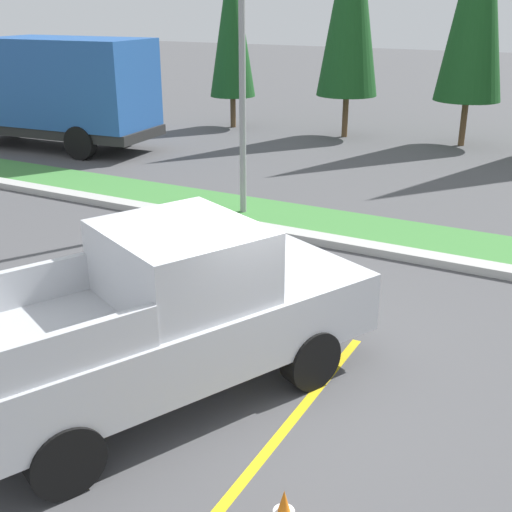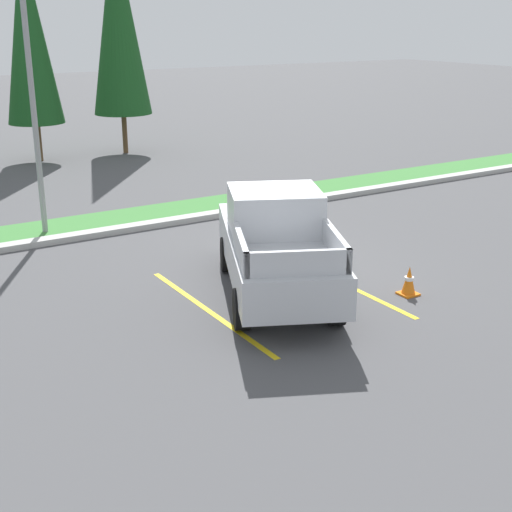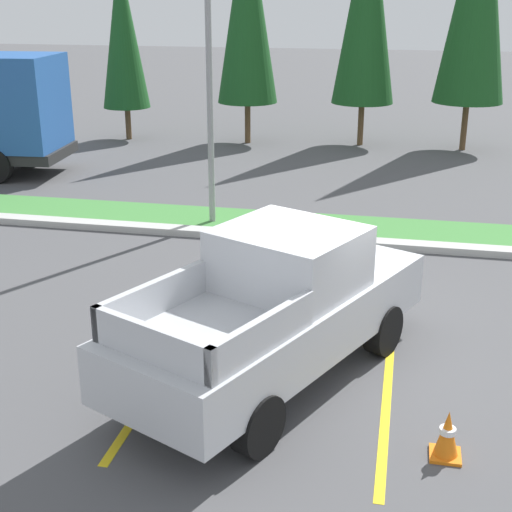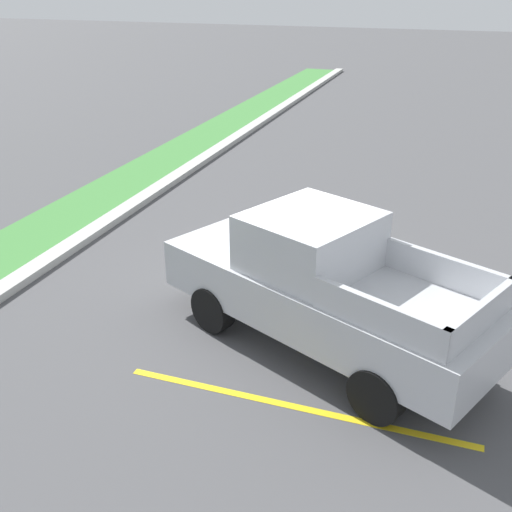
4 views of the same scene
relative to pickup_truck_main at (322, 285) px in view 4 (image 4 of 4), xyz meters
The scene contains 6 objects.
ground_plane 1.48m from the pickup_truck_main, 46.31° to the left, with size 120.00×120.00×0.00m, color #4C4C4F.
parking_line_near 1.88m from the pickup_truck_main, behind, with size 0.12×4.80×0.01m, color yellow.
parking_line_far 1.85m from the pickup_truck_main, ahead, with size 0.12×4.80×0.01m, color yellow.
curb_strip 5.89m from the pickup_truck_main, 82.77° to the left, with size 56.00×0.40×0.15m, color #B2B2AD.
pickup_truck_main is the anchor object (origin of this frame).
traffic_cone 2.77m from the pickup_truck_main, 32.77° to the right, with size 0.36×0.36×0.60m.
Camera 4 is at (-8.49, -2.43, 5.22)m, focal length 42.12 mm.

